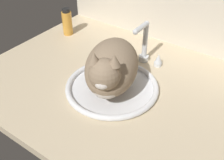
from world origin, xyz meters
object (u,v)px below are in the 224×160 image
sink_basin (112,87)px  amber_bottle (67,22)px  faucet (144,46)px  cat (111,68)px

sink_basin → amber_bottle: 47.50cm
faucet → cat: bearing=-88.3°
sink_basin → amber_bottle: amber_bottle is taller
faucet → amber_bottle: bearing=179.4°
faucet → amber_bottle: 41.60cm
sink_basin → faucet: bearing=90.0°
sink_basin → cat: size_ratio=0.88×
cat → amber_bottle: cat is taller
sink_basin → faucet: size_ratio=1.89×
faucet → amber_bottle: size_ratio=1.38×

